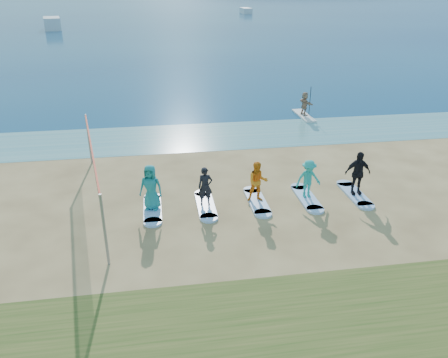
{
  "coord_description": "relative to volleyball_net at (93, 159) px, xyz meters",
  "views": [
    {
      "loc": [
        -3.76,
        -13.57,
        8.27
      ],
      "look_at": [
        -1.3,
        2.0,
        1.1
      ],
      "focal_mm": 35.0,
      "sensor_mm": 36.0,
      "label": 1
    }
  ],
  "objects": [
    {
      "name": "paddleboarder",
      "position": [
        12.29,
        10.65,
        -1.02
      ],
      "size": [
        0.78,
        1.48,
        1.53
      ],
      "primitive_type": "imported",
      "rotation": [
        0.0,
        0.0,
        1.82
      ],
      "color": "tan",
      "rests_on": "paddleboard"
    },
    {
      "name": "student_3",
      "position": [
        8.53,
        -1.01,
        -1.0
      ],
      "size": [
        1.09,
        0.68,
        1.63
      ],
      "primitive_type": "imported",
      "rotation": [
        0.0,
        0.0,
        0.07
      ],
      "color": "teal",
      "rests_on": "surfboard_3"
    },
    {
      "name": "surfboard_0",
      "position": [
        2.18,
        -1.01,
        -1.86
      ],
      "size": [
        0.7,
        2.2,
        0.09
      ],
      "primitive_type": "cube",
      "color": "#A4C9FF",
      "rests_on": "ground"
    },
    {
      "name": "paddleboard",
      "position": [
        12.29,
        10.65,
        -1.84
      ],
      "size": [
        0.74,
        3.01,
        0.12
      ],
      "primitive_type": "cube",
      "rotation": [
        0.0,
        0.0,
        0.01
      ],
      "color": "silver",
      "rests_on": "ground"
    },
    {
      "name": "student_2",
      "position": [
        6.41,
        -1.01,
        -0.98
      ],
      "size": [
        0.86,
        0.69,
        1.68
      ],
      "primitive_type": "imported",
      "rotation": [
        0.0,
        0.0,
        -0.07
      ],
      "color": "orange",
      "rests_on": "surfboard_2"
    },
    {
      "name": "surfboard_1",
      "position": [
        4.29,
        -1.01,
        -1.86
      ],
      "size": [
        0.7,
        2.2,
        0.09
      ],
      "primitive_type": "cube",
      "color": "#A4C9FF",
      "rests_on": "ground"
    },
    {
      "name": "volleyball_net",
      "position": [
        0.0,
        0.0,
        0.0
      ],
      "size": [
        1.62,
        8.96,
        2.5
      ],
      "rotation": [
        0.0,
        0.0,
        0.17
      ],
      "color": "gray",
      "rests_on": "ground"
    },
    {
      "name": "shallow_water",
      "position": [
        6.35,
        7.61,
        -1.9
      ],
      "size": [
        600.0,
        600.0,
        0.0
      ],
      "primitive_type": "plane",
      "color": "teal",
      "rests_on": "ground"
    },
    {
      "name": "boat_offshore_a",
      "position": [
        -15.56,
        73.19,
        -1.9
      ],
      "size": [
        4.18,
        7.31,
        2.15
      ],
      "primitive_type": "cube",
      "rotation": [
        0.0,
        0.0,
        0.21
      ],
      "color": "silver",
      "rests_on": "ground"
    },
    {
      "name": "ocean",
      "position": [
        6.35,
        157.11,
        -1.9
      ],
      "size": [
        600.0,
        600.0,
        0.0
      ],
      "primitive_type": "plane",
      "color": "navy",
      "rests_on": "ground"
    },
    {
      "name": "surfboard_3",
      "position": [
        8.53,
        -1.01,
        -1.86
      ],
      "size": [
        0.7,
        2.2,
        0.09
      ],
      "primitive_type": "cube",
      "color": "#A4C9FF",
      "rests_on": "ground"
    },
    {
      "name": "student_0",
      "position": [
        2.18,
        -1.01,
        -0.9
      ],
      "size": [
        1.02,
        0.82,
        1.82
      ],
      "primitive_type": "imported",
      "rotation": [
        0.0,
        0.0,
        -0.3
      ],
      "color": "teal",
      "rests_on": "surfboard_0"
    },
    {
      "name": "surfboard_2",
      "position": [
        6.41,
        -1.01,
        -1.86
      ],
      "size": [
        0.7,
        2.2,
        0.09
      ],
      "primitive_type": "cube",
      "color": "#A4C9FF",
      "rests_on": "ground"
    },
    {
      "name": "boat_offshore_b",
      "position": [
        28.8,
        110.42,
        -1.9
      ],
      "size": [
        2.46,
        6.41,
        1.49
      ],
      "primitive_type": "cube",
      "rotation": [
        0.0,
        0.0,
        0.03
      ],
      "color": "silver",
      "rests_on": "ground"
    },
    {
      "name": "surfboard_4",
      "position": [
        10.64,
        -1.01,
        -1.86
      ],
      "size": [
        0.7,
        2.2,
        0.09
      ],
      "primitive_type": "cube",
      "color": "#A4C9FF",
      "rests_on": "ground"
    },
    {
      "name": "ground",
      "position": [
        6.35,
        -2.89,
        -1.9
      ],
      "size": [
        600.0,
        600.0,
        0.0
      ],
      "primitive_type": "plane",
      "color": "tan",
      "rests_on": "ground"
    },
    {
      "name": "student_4",
      "position": [
        10.64,
        -1.01,
        -0.88
      ],
      "size": [
        1.11,
        0.49,
        1.87
      ],
      "primitive_type": "imported",
      "rotation": [
        0.0,
        0.0,
        -0.04
      ],
      "color": "black",
      "rests_on": "surfboard_4"
    },
    {
      "name": "student_1",
      "position": [
        4.29,
        -1.01,
        -1.03
      ],
      "size": [
        0.59,
        0.39,
        1.58
      ],
      "primitive_type": "imported",
      "rotation": [
        0.0,
        0.0,
        -0.03
      ],
      "color": "black",
      "rests_on": "surfboard_1"
    }
  ]
}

